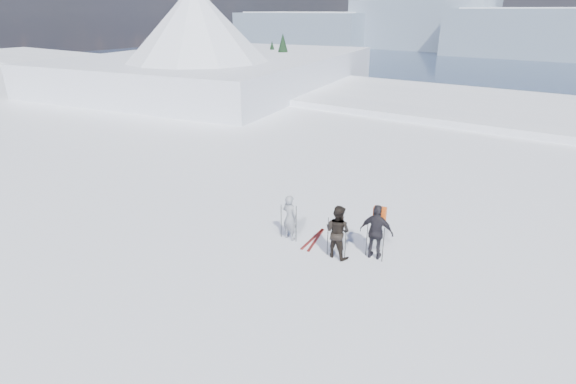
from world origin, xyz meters
name	(u,v)px	position (x,y,z in m)	size (l,w,h in m)	color
lake_basin	(487,187)	(0.00, 30.00, -6.50)	(820.00, 820.00, 71.62)	white
near_ridge	(240,114)	(-26.56, 29.34, -3.48)	(31.37, 35.68, 25.62)	white
skier_grey	(290,217)	(-1.58, 2.97, 0.81)	(0.59, 0.39, 1.62)	gray
skier_dark	(338,231)	(0.34, 2.86, 0.89)	(0.86, 0.67, 1.78)	black
skier_pack	(376,232)	(1.39, 3.48, 0.91)	(1.07, 0.45, 1.83)	black
backpack	(381,195)	(1.35, 3.72, 2.09)	(0.39, 0.22, 0.52)	#DF5115
ski_poles	(332,234)	(0.04, 3.01, 0.64)	(3.61, 0.71, 1.34)	black
skis_loose	(314,239)	(-0.84, 3.39, 0.01)	(0.52, 1.70, 0.03)	black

